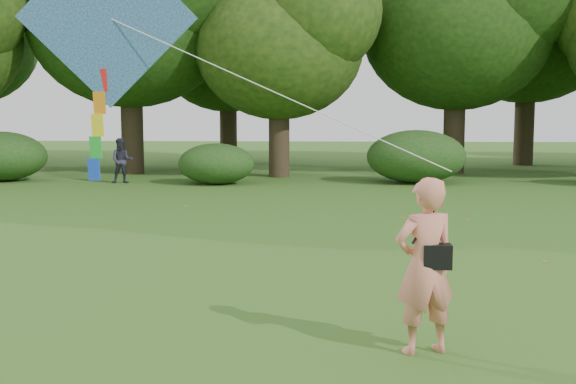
{
  "coord_description": "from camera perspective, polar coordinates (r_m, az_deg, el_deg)",
  "views": [
    {
      "loc": [
        -0.13,
        -7.73,
        2.63
      ],
      "look_at": [
        -0.66,
        2.0,
        1.5
      ],
      "focal_mm": 45.0,
      "sensor_mm": 36.0,
      "label": 1
    }
  ],
  "objects": [
    {
      "name": "ground",
      "position": [
        8.16,
        3.97,
        -12.2
      ],
      "size": [
        100.0,
        100.0,
        0.0
      ],
      "primitive_type": "plane",
      "color": "#265114",
      "rests_on": "ground"
    },
    {
      "name": "man_kite_flyer",
      "position": [
        7.88,
        10.76,
        -5.77
      ],
      "size": [
        0.81,
        0.67,
        1.91
      ],
      "primitive_type": "imported",
      "rotation": [
        0.0,
        0.0,
        3.5
      ],
      "color": "#E3816B",
      "rests_on": "ground"
    },
    {
      "name": "bystander_left",
      "position": [
        26.06,
        -12.99,
        2.42
      ],
      "size": [
        0.88,
        0.74,
        1.59
      ],
      "primitive_type": "imported",
      "rotation": [
        0.0,
        0.0,
        0.2
      ],
      "color": "#2B2A38",
      "rests_on": "ground"
    },
    {
      "name": "crossbody_bag",
      "position": [
        7.84,
        11.66,
        -4.91
      ],
      "size": [
        0.43,
        0.2,
        0.73
      ],
      "color": "black",
      "rests_on": "ground"
    },
    {
      "name": "flying_kite",
      "position": [
        8.73,
        -14.03,
        12.86
      ],
      "size": [
        4.85,
        0.88,
        2.91
      ],
      "color": "#2940B2",
      "rests_on": "ground"
    },
    {
      "name": "tree_line",
      "position": [
        30.8,
        6.64,
        12.13
      ],
      "size": [
        54.7,
        15.3,
        9.48
      ],
      "color": "#3A2D1E",
      "rests_on": "ground"
    },
    {
      "name": "shrub_band",
      "position": [
        25.4,
        1.81,
        2.62
      ],
      "size": [
        39.15,
        3.22,
        1.88
      ],
      "color": "#264919",
      "rests_on": "ground"
    },
    {
      "name": "fallen_leaves",
      "position": [
        11.95,
        17.66,
        -6.39
      ],
      "size": [
        9.99,
        14.13,
        0.01
      ],
      "color": "olive",
      "rests_on": "ground"
    }
  ]
}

